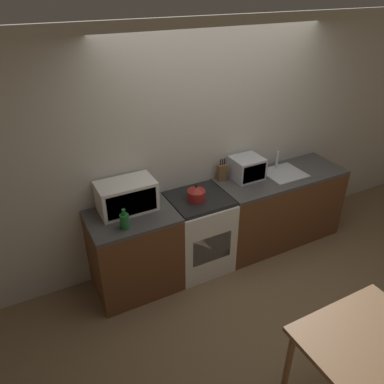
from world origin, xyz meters
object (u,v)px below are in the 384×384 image
toaster_oven (247,168)px  dining_table (366,347)px  stove_range (198,232)px  kettle (196,193)px  bottle (125,221)px  microwave (127,196)px

toaster_oven → dining_table: toaster_oven is taller
stove_range → toaster_oven: 0.91m
kettle → dining_table: kettle is taller
stove_range → toaster_oven: toaster_oven is taller
dining_table → stove_range: bearing=97.8°
dining_table → bottle: bearing=122.1°
toaster_oven → stove_range: bearing=-169.0°
microwave → dining_table: microwave is taller
kettle → microwave: (-0.69, 0.15, 0.07)m
stove_range → dining_table: (0.27, -1.98, 0.19)m
kettle → toaster_oven: 0.76m
microwave → dining_table: (1.01, -2.10, -0.42)m
microwave → toaster_oven: bearing=0.5°
microwave → toaster_oven: microwave is taller
stove_range → kettle: kettle is taller
bottle → stove_range: bearing=11.2°
toaster_oven → bottle: bearing=-168.9°
kettle → toaster_oven: bearing=12.7°
stove_range → dining_table: stove_range is taller
kettle → microwave: size_ratio=0.34×
bottle → toaster_oven: bearing=11.1°
stove_range → kettle: (-0.05, -0.03, 0.53)m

